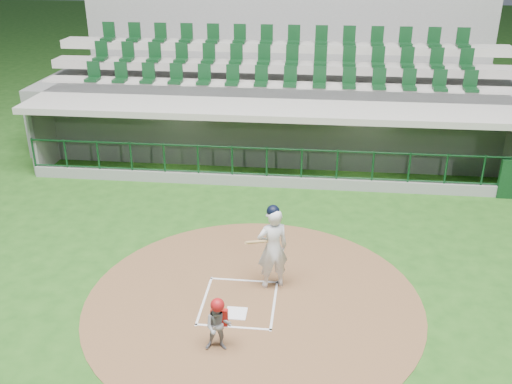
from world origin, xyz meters
TOP-DOWN VIEW (x-y plane):
  - ground at (0.00, 0.00)m, footprint 120.00×120.00m
  - dirt_circle at (0.30, -0.20)m, footprint 7.20×7.20m
  - home_plate at (0.00, -0.70)m, footprint 0.43×0.43m
  - batter_box_chalk at (0.00, -0.30)m, footprint 1.55×1.80m
  - dugout_structure at (0.00, 7.82)m, footprint 16.40×3.70m
  - seating_deck at (0.00, 10.91)m, footprint 17.00×6.72m
  - batter at (0.65, 0.42)m, footprint 0.95×0.99m
  - catcher at (-0.17, -1.81)m, footprint 0.54×0.44m

SIDE VIEW (x-z plane):
  - ground at x=0.00m, z-range 0.00..0.00m
  - dirt_circle at x=0.30m, z-range 0.00..0.01m
  - batter_box_chalk at x=0.00m, z-range 0.01..0.02m
  - home_plate at x=0.00m, z-range 0.01..0.03m
  - catcher at x=-0.17m, z-range 0.01..1.13m
  - dugout_structure at x=0.00m, z-range -0.54..2.46m
  - batter at x=0.65m, z-range 0.01..1.99m
  - seating_deck at x=0.00m, z-range -1.15..4.00m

